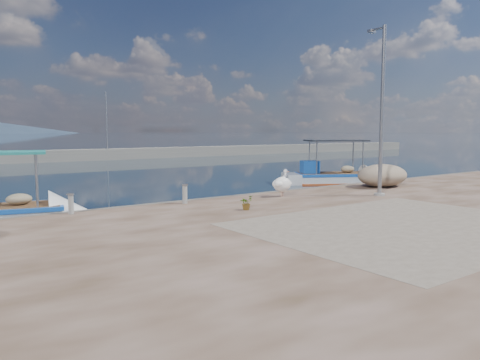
% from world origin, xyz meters
% --- Properties ---
extents(ground, '(1400.00, 1400.00, 0.00)m').
position_xyz_m(ground, '(0.00, 0.00, 0.00)').
color(ground, '#162635').
rests_on(ground, ground).
extents(quay_patch, '(9.00, 7.00, 0.01)m').
position_xyz_m(quay_patch, '(1.00, -3.00, 0.50)').
color(quay_patch, gray).
rests_on(quay_patch, quay).
extents(breakwater, '(120.00, 2.20, 7.50)m').
position_xyz_m(breakwater, '(-0.00, 40.00, 0.60)').
color(breakwater, gray).
rests_on(breakwater, ground).
extents(boat_right, '(6.70, 4.99, 3.12)m').
position_xyz_m(boat_right, '(10.82, 8.83, 0.24)').
color(boat_right, white).
rests_on(boat_right, ground).
extents(pelican, '(1.18, 0.81, 1.13)m').
position_xyz_m(pelican, '(2.04, 3.61, 1.03)').
color(pelican, tan).
rests_on(pelican, quay).
extents(lamp_post, '(0.44, 0.96, 7.00)m').
position_xyz_m(lamp_post, '(5.55, 1.45, 3.80)').
color(lamp_post, gray).
rests_on(lamp_post, quay).
extents(bollard_near, '(0.24, 0.24, 0.74)m').
position_xyz_m(bollard_near, '(-2.15, 4.37, 0.90)').
color(bollard_near, gray).
rests_on(bollard_near, quay).
extents(bollard_far, '(0.23, 0.23, 0.69)m').
position_xyz_m(bollard_far, '(-6.28, 4.59, 0.88)').
color(bollard_far, gray).
rests_on(bollard_far, quay).
extents(potted_plant, '(0.54, 0.50, 0.50)m').
position_xyz_m(potted_plant, '(-1.14, 1.86, 0.75)').
color(potted_plant, '#33722D').
rests_on(potted_plant, quay).
extents(net_pile_c, '(2.80, 2.00, 1.10)m').
position_xyz_m(net_pile_c, '(8.25, 3.34, 1.05)').
color(net_pile_c, tan).
rests_on(net_pile_c, quay).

